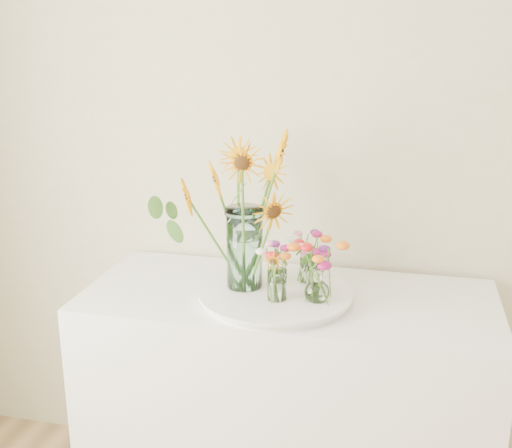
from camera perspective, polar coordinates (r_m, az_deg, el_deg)
name	(u,v)px	position (r m, az deg, el deg)	size (l,w,h in m)	color
counter	(286,409)	(2.41, 2.73, -16.14)	(1.40, 0.60, 0.90)	white
tray	(275,296)	(2.16, 1.73, -6.41)	(0.49, 0.49, 0.03)	white
mason_jar	(245,248)	(2.14, -1.02, -2.15)	(0.12, 0.12, 0.28)	#ACDDDC
sunflower_bouquet	(244,211)	(2.10, -1.04, 1.19)	(0.69, 0.69, 0.54)	#EE9A05
small_vase_a	(277,285)	(2.07, 1.88, -5.46)	(0.06, 0.06, 0.11)	white
wildflower_posy_a	(277,272)	(2.05, 1.89, -4.30)	(0.17, 0.17, 0.20)	orange
small_vase_b	(317,285)	(2.07, 5.45, -5.40)	(0.08, 0.08, 0.12)	white
wildflower_posy_b	(317,272)	(2.05, 5.49, -4.23)	(0.21, 0.21, 0.21)	orange
small_vase_c	(308,269)	(2.22, 4.66, -3.98)	(0.06, 0.06, 0.10)	white
wildflower_posy_c	(308,256)	(2.21, 4.68, -2.88)	(0.19, 0.19, 0.19)	orange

